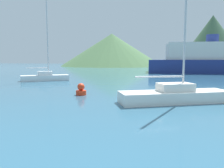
{
  "coord_description": "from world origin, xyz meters",
  "views": [
    {
      "loc": [
        2.45,
        1.83,
        2.63
      ],
      "look_at": [
        -0.52,
        14.0,
        1.2
      ],
      "focal_mm": 35.0,
      "sensor_mm": 36.0,
      "label": 1
    }
  ],
  "objects_px": {
    "sailboat_outer": "(45,77)",
    "ferry_distant": "(211,60)",
    "buoy_marker": "(81,90)",
    "sailboat_middle": "(175,94)"
  },
  "relations": [
    {
      "from": "sailboat_outer",
      "to": "ferry_distant",
      "type": "xyz_separation_m",
      "value": [
        22.93,
        22.04,
        2.01
      ]
    },
    {
      "from": "sailboat_outer",
      "to": "buoy_marker",
      "type": "distance_m",
      "value": 12.24
    },
    {
      "from": "ferry_distant",
      "to": "buoy_marker",
      "type": "distance_m",
      "value": 34.41
    },
    {
      "from": "buoy_marker",
      "to": "sailboat_middle",
      "type": "bearing_deg",
      "value": -10.89
    },
    {
      "from": "sailboat_middle",
      "to": "sailboat_outer",
      "type": "bearing_deg",
      "value": 120.07
    },
    {
      "from": "sailboat_middle",
      "to": "ferry_distant",
      "type": "xyz_separation_m",
      "value": [
        8.04,
        32.33,
        2.02
      ]
    },
    {
      "from": "sailboat_middle",
      "to": "ferry_distant",
      "type": "height_order",
      "value": "sailboat_middle"
    },
    {
      "from": "sailboat_middle",
      "to": "buoy_marker",
      "type": "bearing_deg",
      "value": 143.83
    },
    {
      "from": "sailboat_outer",
      "to": "ferry_distant",
      "type": "height_order",
      "value": "sailboat_outer"
    },
    {
      "from": "ferry_distant",
      "to": "buoy_marker",
      "type": "relative_size",
      "value": 28.26
    }
  ]
}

